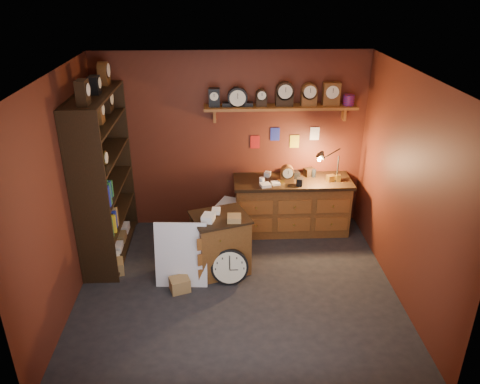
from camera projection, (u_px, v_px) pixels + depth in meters
name	position (u px, v px, depth m)	size (l,w,h in m)	color
floor	(237.00, 288.00, 6.00)	(4.00, 4.00, 0.00)	black
room_shell	(240.00, 160.00, 5.37)	(4.02, 3.62, 2.71)	#552214
shelving_unit	(101.00, 171.00, 6.28)	(0.47, 1.60, 2.58)	black
workbench	(292.00, 202.00, 7.17)	(1.77, 0.66, 1.36)	brown
low_cabinet	(220.00, 241.00, 6.20)	(0.86, 0.79, 0.90)	brown
big_round_clock	(230.00, 267.00, 6.01)	(0.49, 0.16, 0.49)	black
white_panel	(183.00, 283.00, 6.10)	(0.66, 0.03, 0.88)	silver
mini_fridge	(233.00, 219.00, 7.16)	(0.63, 0.65, 0.50)	silver
floor_box_a	(113.00, 267.00, 6.27)	(0.28, 0.24, 0.17)	#9B7643
floor_box_b	(174.00, 268.00, 6.29)	(0.21, 0.25, 0.13)	white
floor_box_c	(180.00, 284.00, 5.92)	(0.24, 0.20, 0.18)	#9B7643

